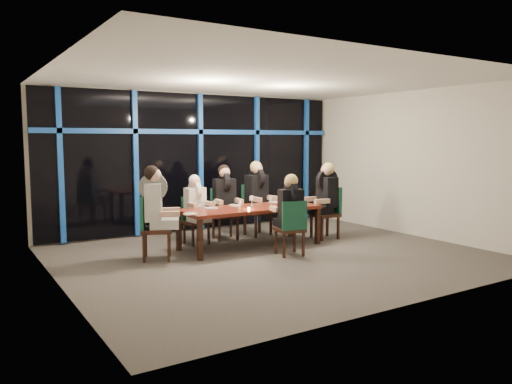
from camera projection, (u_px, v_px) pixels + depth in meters
room at (275, 138)px, 8.39m from camera, size 7.04×7.00×3.02m
window_wall at (200, 160)px, 10.91m from camera, size 6.86×0.43×2.94m
dining_table at (250, 211)px, 9.20m from camera, size 2.60×1.00×0.75m
chair_far_left at (194, 217)px, 9.55m from camera, size 0.45×0.45×0.91m
chair_far_mid at (224, 211)px, 10.03m from camera, size 0.54×0.54×1.02m
chair_far_right at (255, 207)px, 10.45m from camera, size 0.53×0.53×1.06m
chair_end_left at (151, 224)px, 8.25m from camera, size 0.65×0.65×1.07m
chair_end_right at (329, 210)px, 10.07m from camera, size 0.53×0.53×1.04m
chair_near_mid at (292, 225)px, 8.50m from camera, size 0.53×0.53×0.96m
diner_far_left at (196, 199)px, 9.45m from camera, size 0.47×0.58×0.88m
diner_far_mid at (225, 191)px, 9.91m from camera, size 0.55×0.67×0.99m
diner_far_right at (258, 187)px, 10.33m from camera, size 0.55×0.68×1.03m
diner_end_left at (156, 199)px, 8.21m from camera, size 0.74×0.67×1.04m
diner_end_right at (325, 189)px, 9.99m from camera, size 0.68×0.55×1.02m
diner_near_mid at (290, 202)px, 8.54m from camera, size 0.53×0.64×0.94m
plate_far_left at (211, 208)px, 9.01m from camera, size 0.24×0.24×0.01m
plate_far_mid at (235, 205)px, 9.42m from camera, size 0.24×0.24×0.01m
plate_far_right at (275, 202)px, 9.91m from camera, size 0.24×0.24×0.01m
plate_end_left at (192, 214)px, 8.33m from camera, size 0.24×0.24×0.01m
plate_end_right at (301, 203)px, 9.77m from camera, size 0.24×0.24×0.01m
plate_near_mid at (277, 208)px, 9.08m from camera, size 0.24×0.24×0.01m
wine_bottle at (295, 198)px, 9.62m from camera, size 0.07×0.07×0.33m
water_pitcher at (290, 200)px, 9.41m from camera, size 0.14×0.12×0.22m
tea_light at (249, 208)px, 8.93m from camera, size 0.05×0.05×0.03m
wine_glass_a at (239, 202)px, 8.97m from camera, size 0.06×0.06×0.16m
wine_glass_b at (252, 199)px, 9.33m from camera, size 0.08×0.08×0.20m
wine_glass_c at (271, 199)px, 9.31m from camera, size 0.07×0.07×0.18m
wine_glass_d at (215, 203)px, 8.91m from camera, size 0.06×0.06×0.16m
wine_glass_e at (287, 196)px, 9.82m from camera, size 0.07×0.07×0.18m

